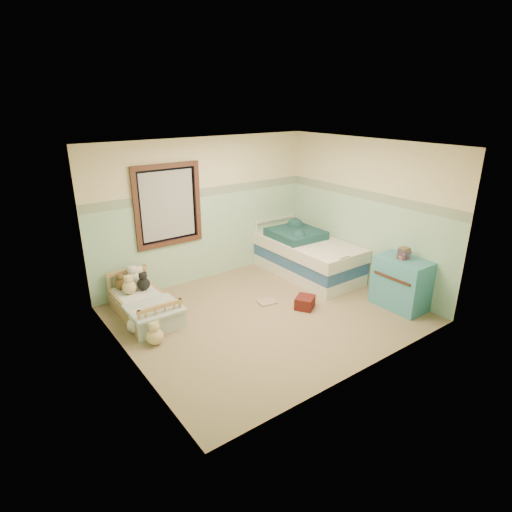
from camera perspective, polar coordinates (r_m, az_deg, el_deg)
floor at (r=6.46m, az=1.48°, el=-7.97°), size 4.20×3.60×0.02m
ceiling at (r=5.70m, az=1.72°, el=14.85°), size 4.20×3.60×0.02m
wall_back at (r=7.41m, az=-6.98°, el=6.17°), size 4.20×0.04×2.50m
wall_front at (r=4.76m, az=14.95°, el=-2.78°), size 4.20×0.04×2.50m
wall_left at (r=5.04m, az=-17.71°, el=-1.76°), size 0.04×3.60×2.50m
wall_right at (r=7.39m, az=14.68°, el=5.59°), size 0.04×3.60×2.50m
wainscot_mint at (r=7.54m, az=-6.76°, el=2.47°), size 4.20×0.01×1.50m
border_strip at (r=7.32m, az=-7.03°, el=8.61°), size 4.20×0.01×0.15m
window_frame at (r=7.02m, az=-11.89°, el=6.75°), size 1.16×0.06×1.36m
window_blinds at (r=7.03m, az=-11.92°, el=6.77°), size 0.92×0.01×1.12m
toddler_bed_frame at (r=6.59m, az=-14.96°, el=-7.20°), size 0.66×1.32×0.17m
toddler_mattress at (r=6.52m, az=-15.08°, el=-6.07°), size 0.61×1.27×0.12m
patchwork_quilt at (r=6.14m, az=-13.70°, el=-6.89°), size 0.72×0.66×0.03m
plush_bed_brown at (r=6.85m, az=-17.92°, el=-3.65°), size 0.19×0.19×0.19m
plush_bed_white at (r=6.90m, az=-16.38°, el=-3.07°), size 0.24×0.24×0.24m
plush_bed_tan at (r=6.67m, az=-16.91°, el=-4.09°), size 0.21×0.21×0.21m
plush_bed_dark at (r=6.74m, az=-15.07°, el=-3.69°), size 0.20×0.20×0.20m
plush_floor_cream at (r=6.17m, az=-16.15°, el=-9.04°), size 0.23×0.23×0.23m
plush_floor_tan at (r=5.83m, az=-13.61°, el=-10.62°), size 0.23×0.23×0.23m
twin_bed_frame at (r=7.86m, az=7.00°, el=-1.74°), size 1.00×2.00×0.22m
twin_boxspring at (r=7.78m, az=7.07°, el=-0.24°), size 1.00×2.00×0.22m
twin_mattress at (r=7.71m, az=7.14°, el=1.29°), size 1.04×2.04×0.22m
teal_blanket at (r=7.83m, az=5.44°, el=3.05°), size 0.88×0.93×0.14m
dresser at (r=6.88m, az=19.18°, el=-3.51°), size 0.50×0.80×0.80m
book_stack at (r=6.72m, az=19.45°, el=0.35°), size 0.19×0.16×0.17m
red_pillow at (r=6.63m, az=6.68°, el=-6.30°), size 0.40×0.39×0.19m
floor_book at (r=6.78m, az=1.50°, el=-6.30°), size 0.32×0.27×0.03m
extra_plush_0 at (r=6.75m, az=-15.06°, el=-3.65°), size 0.20×0.20×0.20m
extra_plush_1 at (r=6.98m, az=-15.65°, el=-2.86°), size 0.20×0.20×0.20m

